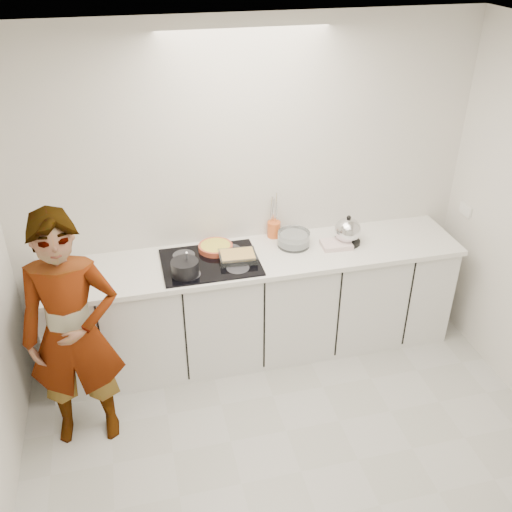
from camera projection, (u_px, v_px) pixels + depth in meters
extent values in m
cube|color=#BABAB5|center=(301.00, 472.00, 3.74)|extent=(3.60, 3.20, 0.00)
cube|color=white|center=(326.00, 64.00, 2.41)|extent=(3.60, 3.20, 0.00)
cube|color=silver|center=(246.00, 192.00, 4.41)|extent=(3.60, 0.00, 2.60)
cube|color=white|center=(466.00, 210.00, 4.67)|extent=(0.02, 0.15, 0.09)
cube|color=silver|center=(255.00, 307.00, 4.59)|extent=(3.20, 0.58, 0.87)
cube|color=white|center=(255.00, 258.00, 4.36)|extent=(3.24, 0.64, 0.04)
cube|color=black|center=(210.00, 262.00, 4.25)|extent=(0.72, 0.54, 0.01)
cylinder|color=#C95033|center=(216.00, 247.00, 4.39)|extent=(0.29, 0.29, 0.04)
cylinder|color=yellow|center=(215.00, 246.00, 4.38)|extent=(0.25, 0.25, 0.01)
cylinder|color=black|center=(185.00, 268.00, 4.07)|extent=(0.25, 0.25, 0.11)
cylinder|color=silver|center=(187.00, 260.00, 4.06)|extent=(0.02, 0.08, 0.17)
cube|color=silver|center=(238.00, 257.00, 4.26)|extent=(0.29, 0.22, 0.05)
cube|color=#F2CD77|center=(238.00, 255.00, 4.25)|extent=(0.26, 0.19, 0.02)
cylinder|color=silver|center=(294.00, 239.00, 4.45)|extent=(0.32, 0.32, 0.12)
cylinder|color=white|center=(294.00, 241.00, 4.46)|extent=(0.27, 0.27, 0.05)
cube|color=white|center=(336.00, 244.00, 4.46)|extent=(0.24, 0.18, 0.04)
cylinder|color=black|center=(347.00, 242.00, 4.51)|extent=(0.28, 0.28, 0.02)
sphere|color=silver|center=(348.00, 230.00, 4.46)|extent=(0.27, 0.27, 0.21)
sphere|color=black|center=(349.00, 218.00, 4.40)|extent=(0.05, 0.05, 0.04)
cylinder|color=orange|center=(274.00, 229.00, 4.58)|extent=(0.13, 0.13, 0.13)
imported|color=silver|center=(73.00, 334.00, 3.62)|extent=(0.65, 0.45, 1.71)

